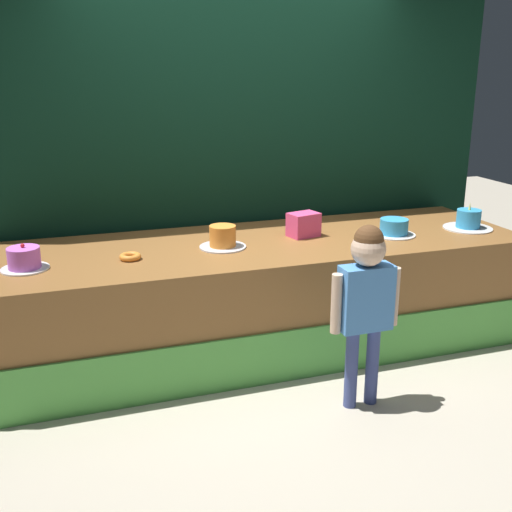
% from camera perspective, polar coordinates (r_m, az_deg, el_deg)
% --- Properties ---
extents(ground_plane, '(12.00, 12.00, 0.00)m').
position_cam_1_polar(ground_plane, '(4.04, 3.43, -11.22)').
color(ground_plane, '#BCB29E').
extents(stage_platform, '(3.64, 1.15, 0.76)m').
position_cam_1_polar(stage_platform, '(4.37, 0.77, -3.51)').
color(stage_platform, brown).
rests_on(stage_platform, ground_plane).
extents(curtain_backdrop, '(4.18, 0.08, 2.92)m').
position_cam_1_polar(curtain_backdrop, '(4.75, -1.91, 11.59)').
color(curtain_backdrop, black).
rests_on(curtain_backdrop, ground_plane).
extents(child_figure, '(0.42, 0.19, 1.09)m').
position_cam_1_polar(child_figure, '(3.52, 10.09, -3.29)').
color(child_figure, '#3F4C8C').
rests_on(child_figure, ground_plane).
extents(pink_box, '(0.24, 0.19, 0.17)m').
position_cam_1_polar(pink_box, '(4.38, 4.40, 2.90)').
color(pink_box, '#F14A87').
rests_on(pink_box, stage_platform).
extents(donut, '(0.13, 0.13, 0.04)m').
position_cam_1_polar(donut, '(3.93, -11.50, -0.06)').
color(donut, orange).
rests_on(donut, stage_platform).
extents(cake_far_left, '(0.28, 0.28, 0.16)m').
position_cam_1_polar(cake_far_left, '(3.90, -20.57, -0.29)').
color(cake_far_left, white).
rests_on(cake_far_left, stage_platform).
extents(cake_center_left, '(0.31, 0.31, 0.15)m').
position_cam_1_polar(cake_center_left, '(4.10, -3.09, 1.67)').
color(cake_center_left, silver).
rests_on(cake_center_left, stage_platform).
extents(cake_center_right, '(0.31, 0.31, 0.12)m').
position_cam_1_polar(cake_center_right, '(4.50, 12.58, 2.54)').
color(cake_center_right, white).
rests_on(cake_center_right, stage_platform).
extents(cake_far_right, '(0.36, 0.36, 0.20)m').
position_cam_1_polar(cake_far_right, '(4.84, 18.97, 3.08)').
color(cake_far_right, white).
rests_on(cake_far_right, stage_platform).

